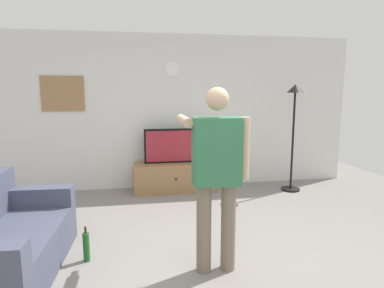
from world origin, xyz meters
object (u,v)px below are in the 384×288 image
at_px(floor_lamp, 294,115).
at_px(person_standing_nearer_lamp, 216,169).
at_px(television, 174,146).
at_px(side_couch, 2,243).
at_px(framed_picture, 63,94).
at_px(beverage_bottle, 86,247).
at_px(wall_clock, 172,69).
at_px(tv_stand, 175,177).

distance_m(floor_lamp, person_standing_nearer_lamp, 2.99).
bearing_deg(television, side_couch, -127.91).
relative_size(framed_picture, beverage_bottle, 1.88).
height_order(framed_picture, beverage_bottle, framed_picture).
xyz_separation_m(television, wall_clock, (-0.00, 0.24, 1.30)).
relative_size(floor_lamp, person_standing_nearer_lamp, 1.05).
distance_m(wall_clock, framed_picture, 1.88).
bearing_deg(person_standing_nearer_lamp, beverage_bottle, 163.79).
relative_size(wall_clock, framed_picture, 0.35).
bearing_deg(tv_stand, framed_picture, 170.84).
relative_size(tv_stand, floor_lamp, 0.76).
height_order(tv_stand, framed_picture, framed_picture).
bearing_deg(framed_picture, wall_clock, -0.16).
distance_m(person_standing_nearer_lamp, side_couch, 2.11).
height_order(tv_stand, floor_lamp, floor_lamp).
distance_m(television, side_couch, 3.08).
relative_size(side_couch, beverage_bottle, 4.51).
relative_size(tv_stand, framed_picture, 2.02).
bearing_deg(tv_stand, person_standing_nearer_lamp, -87.59).
xyz_separation_m(tv_stand, side_couch, (-1.87, -2.36, 0.07)).
bearing_deg(wall_clock, floor_lamp, -16.07).
relative_size(person_standing_nearer_lamp, beverage_bottle, 4.77).
xyz_separation_m(wall_clock, floor_lamp, (2.02, -0.58, -0.78)).
height_order(television, framed_picture, framed_picture).
bearing_deg(side_couch, person_standing_nearer_lamp, -6.30).
relative_size(television, beverage_bottle, 2.78).
height_order(side_couch, beverage_bottle, side_couch).
bearing_deg(wall_clock, television, -90.00).
bearing_deg(tv_stand, floor_lamp, -8.21).
height_order(wall_clock, person_standing_nearer_lamp, wall_clock).
bearing_deg(tv_stand, television, 90.00).
bearing_deg(television, framed_picture, 172.26).
distance_m(side_couch, beverage_bottle, 0.75).
bearing_deg(side_couch, tv_stand, 51.54).
xyz_separation_m(television, person_standing_nearer_lamp, (0.11, -2.62, 0.21)).
bearing_deg(side_couch, beverage_bottle, 11.55).
height_order(floor_lamp, side_couch, floor_lamp).
bearing_deg(floor_lamp, television, 170.50).
distance_m(television, beverage_bottle, 2.61).
xyz_separation_m(floor_lamp, beverage_bottle, (-3.17, -1.92, -1.16)).
bearing_deg(television, tv_stand, -90.00).
distance_m(television, wall_clock, 1.33).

